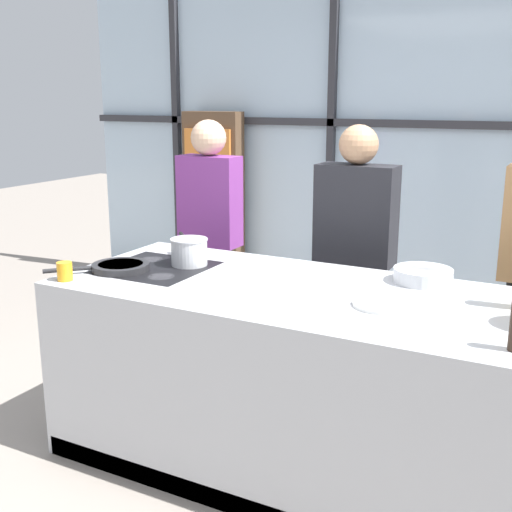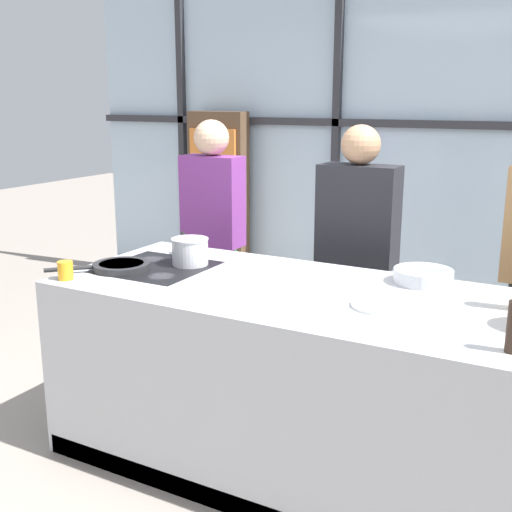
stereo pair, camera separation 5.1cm
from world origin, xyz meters
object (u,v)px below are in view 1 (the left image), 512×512
Objects in this scene: frying_pan at (119,267)px; white_plate at (383,304)px; juice_glass_near at (65,271)px; saucepan at (189,251)px; spectator_center_left at (355,247)px; spectator_far_left at (210,227)px; mixing_bowl at (423,275)px.

white_plate is (1.35, 0.07, -0.01)m from frying_pan.
saucepan is at bearing 55.11° from juice_glass_near.
frying_pan is 0.29m from juice_glass_near.
saucepan is 1.11m from white_plate.
white_plate is at bearing -9.94° from saucepan.
spectator_center_left is 1.36m from frying_pan.
spectator_far_left reaches higher than juice_glass_near.
frying_pan is 1.44× the size of saucepan.
saucepan is at bearing 50.88° from spectator_center_left.
spectator_center_left is at bearing 52.52° from juice_glass_near.
white_plate is 0.44m from mixing_bowl.
white_plate is 0.91× the size of mixing_bowl.
saucepan reaches higher than white_plate.
spectator_center_left is 3.78× the size of frying_pan.
spectator_far_left is 5.47× the size of saucepan.
spectator_far_left is 1.30m from juice_glass_near.
mixing_bowl is at bearing 134.26° from spectator_center_left.
frying_pan reaches higher than white_plate.
spectator_far_left is at bearing 89.57° from juice_glass_near.
mixing_bowl is (1.51, -0.54, 0.01)m from spectator_far_left.
juice_glass_near reaches higher than frying_pan.
white_plate is (1.09, -0.19, -0.07)m from saucepan.
spectator_center_left is 1.01m from saucepan.
frying_pan is 0.37m from saucepan.
spectator_far_left is 1.74m from white_plate.
mixing_bowl is at bearing 19.54° from frying_pan.
saucepan is 1.18m from mixing_bowl.
frying_pan is 1.50m from mixing_bowl.
juice_glass_near is (-1.52, -0.76, 0.01)m from mixing_bowl.
white_plate is 1.49m from juice_glass_near.
saucepan is at bearing 45.39° from frying_pan.
spectator_far_left is 17.91× the size of juice_glass_near.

